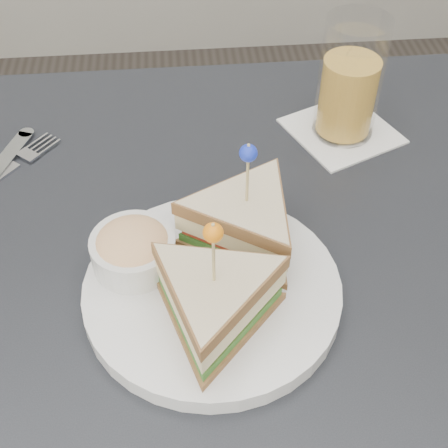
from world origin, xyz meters
The scene contains 4 objects.
table centered at (0.00, 0.00, 0.67)m, with size 0.80×0.80×0.75m.
plate_meal centered at (0.00, -0.04, 0.79)m, with size 0.33×0.33×0.16m.
cutlery_fork centered at (-0.25, 0.17, 0.75)m, with size 0.13×0.16×0.01m.
drink_set centered at (0.19, 0.22, 0.82)m, with size 0.17×0.17×0.16m.
Camera 1 is at (-0.03, -0.44, 1.26)m, focal length 50.00 mm.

